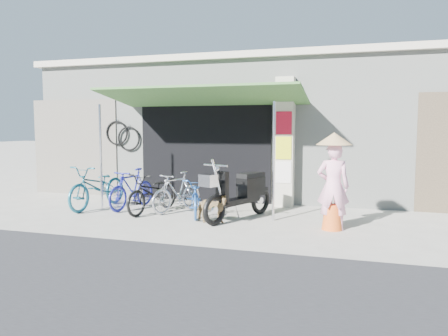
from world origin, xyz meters
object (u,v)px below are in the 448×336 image
(bike_black, at_px, (153,193))
(bike_silver, at_px, (177,192))
(moped, at_px, (240,193))
(nun, at_px, (333,182))
(bike_navy, at_px, (196,196))
(bike_teal, at_px, (98,187))
(street_dog, at_px, (211,209))
(bike_blue, at_px, (132,189))

(bike_black, distance_m, bike_silver, 0.51)
(moped, distance_m, nun, 1.90)
(bike_navy, xyz_separation_m, moped, (1.00, -0.09, 0.13))
(bike_navy, distance_m, moped, 1.01)
(moped, relative_size, nun, 1.10)
(bike_teal, xyz_separation_m, bike_silver, (1.90, 0.13, -0.06))
(bike_black, xyz_separation_m, moped, (1.98, -0.09, 0.09))
(bike_teal, bearing_deg, nun, -0.59)
(street_dog, bearing_deg, bike_teal, 81.91)
(bike_teal, xyz_separation_m, moped, (3.42, -0.20, 0.03))
(nun, bearing_deg, bike_teal, -11.03)
(bike_blue, xyz_separation_m, bike_navy, (1.65, -0.25, -0.05))
(bike_black, xyz_separation_m, nun, (3.81, -0.47, 0.43))
(bike_silver, distance_m, bike_navy, 0.59)
(bike_teal, relative_size, nun, 1.08)
(bike_blue, distance_m, nun, 4.55)
(street_dog, height_order, nun, nun)
(nun, bearing_deg, bike_black, -11.79)
(bike_black, height_order, nun, nun)
(nun, bearing_deg, bike_blue, -13.93)
(bike_blue, distance_m, bike_black, 0.71)
(bike_blue, xyz_separation_m, bike_silver, (1.11, -0.01, -0.02))
(bike_silver, distance_m, street_dog, 1.42)
(bike_silver, relative_size, moped, 0.76)
(bike_black, distance_m, moped, 1.99)
(bike_black, height_order, street_dog, bike_black)
(moped, bearing_deg, bike_blue, -163.49)
(bike_silver, bearing_deg, nun, 9.61)
(bike_teal, distance_m, bike_black, 1.45)
(bike_silver, height_order, moped, moped)
(bike_teal, xyz_separation_m, bike_blue, (0.78, 0.14, -0.04))
(moped, bearing_deg, bike_silver, -168.33)
(nun, bearing_deg, bike_navy, -14.16)
(street_dog, xyz_separation_m, nun, (2.26, 0.17, 0.58))
(bike_teal, height_order, bike_navy, bike_teal)
(bike_teal, height_order, bike_silver, bike_teal)
(bike_black, xyz_separation_m, bike_silver, (0.45, 0.24, 0.00))
(bike_black, bearing_deg, street_dog, -11.07)
(bike_blue, bearing_deg, bike_black, -10.03)
(bike_teal, bearing_deg, moped, 2.32)
(bike_silver, bearing_deg, bike_teal, -154.48)
(bike_black, relative_size, moped, 0.86)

